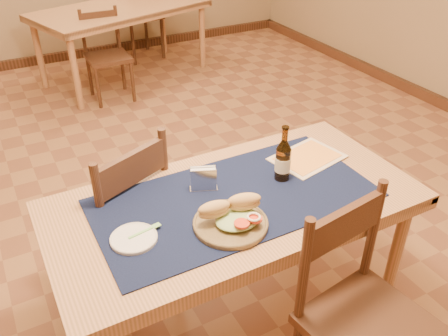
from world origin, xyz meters
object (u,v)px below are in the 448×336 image
back_table (121,15)px  chair_main_near (363,316)px  main_table (235,214)px  napkin_holder (203,179)px  chair_main_far (118,216)px  sandwich_plate (232,218)px  beer_bottle (283,160)px

back_table → chair_main_near: size_ratio=1.98×
main_table → chair_main_near: (0.23, -0.60, -0.17)m
main_table → chair_main_near: chair_main_near is taller
napkin_holder → chair_main_far: bearing=135.5°
chair_main_near → napkin_holder: (-0.32, 0.73, 0.30)m
sandwich_plate → napkin_holder: sandwich_plate is taller
chair_main_far → sandwich_plate: 0.73m
napkin_holder → beer_bottle: bearing=-14.9°
back_table → chair_main_far: size_ratio=1.99×
napkin_holder → back_table: bearing=78.4°
chair_main_far → sandwich_plate: (0.31, -0.59, 0.29)m
chair_main_near → back_table: bearing=85.0°
main_table → beer_bottle: 0.32m
beer_bottle → sandwich_plate: bearing=-153.2°
chair_main_near → napkin_holder: 0.85m
chair_main_far → napkin_holder: size_ratio=7.43×
main_table → napkin_holder: (-0.09, 0.12, 0.14)m
chair_main_far → beer_bottle: 0.86m
main_table → sandwich_plate: size_ratio=5.32×
main_table → beer_bottle: size_ratio=6.04×
back_table → napkin_holder: 3.36m
back_table → chair_main_far: chair_main_far is taller
back_table → beer_bottle: bearing=-95.4°
sandwich_plate → chair_main_near: bearing=-53.8°
beer_bottle → chair_main_near: bearing=-92.7°
chair_main_near → sandwich_plate: (-0.33, 0.45, 0.28)m
sandwich_plate → napkin_holder: size_ratio=2.33×
chair_main_near → beer_bottle: beer_bottle is taller
chair_main_far → beer_bottle: (0.67, -0.41, 0.35)m
chair_main_far → napkin_holder: 0.55m
main_table → chair_main_far: chair_main_far is taller
chair_main_near → beer_bottle: size_ratio=3.65×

